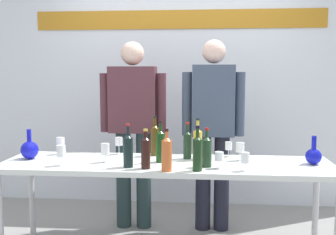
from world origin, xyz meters
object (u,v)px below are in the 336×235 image
at_px(display_table, 166,170).
at_px(wine_bottle_3, 198,143).
at_px(wine_bottle_0, 207,150).
at_px(wine_glass_right_1, 245,158).
at_px(wine_glass_left_1, 61,151).
at_px(presenter_right, 213,123).
at_px(wine_glass_right_0, 240,148).
at_px(wine_bottle_5, 167,153).
at_px(wine_glass_right_3, 219,157).
at_px(wine_bottle_2, 146,151).
at_px(wine_glass_left_3, 119,142).
at_px(wine_bottle_4, 187,144).
at_px(wine_bottle_6, 160,145).
at_px(decanter_blue_left, 30,149).
at_px(wine_bottle_1, 197,152).
at_px(wine_bottle_7, 155,139).
at_px(wine_glass_right_2, 229,146).
at_px(decanter_blue_right, 313,156).
at_px(wine_glass_left_0, 61,143).
at_px(wine_glass_left_2, 105,149).
at_px(presenter_left, 133,122).
at_px(wine_bottle_8, 128,150).

height_order(display_table, wine_bottle_3, wine_bottle_3).
xyz_separation_m(wine_bottle_0, wine_glass_right_1, (0.27, -0.10, -0.03)).
xyz_separation_m(wine_bottle_3, wine_glass_left_1, (-1.01, -0.30, -0.03)).
relative_size(presenter_right, wine_glass_right_0, 12.17).
height_order(wine_bottle_5, wine_glass_right_3, wine_bottle_5).
bearing_deg(wine_bottle_2, wine_glass_left_3, 121.44).
height_order(wine_bottle_4, wine_bottle_6, wine_bottle_6).
relative_size(wine_bottle_5, wine_glass_right_3, 2.43).
height_order(decanter_blue_left, wine_bottle_0, wine_bottle_0).
relative_size(wine_bottle_2, wine_bottle_5, 0.97).
bearing_deg(presenter_right, wine_bottle_2, -120.32).
xyz_separation_m(wine_bottle_1, wine_bottle_7, (-0.36, 0.50, 0.01)).
xyz_separation_m(wine_bottle_4, wine_glass_right_2, (0.34, 0.11, -0.04)).
distance_m(wine_bottle_6, wine_glass_right_2, 0.60).
xyz_separation_m(wine_glass_right_0, wine_glass_right_1, (0.01, -0.34, -0.01)).
relative_size(wine_bottle_5, wine_glass_right_0, 2.08).
height_order(decanter_blue_right, wine_bottle_7, wine_bottle_7).
distance_m(wine_bottle_1, wine_glass_right_1, 0.34).
relative_size(wine_bottle_6, wine_glass_right_3, 2.61).
height_order(display_table, wine_bottle_5, wine_bottle_5).
distance_m(wine_glass_left_0, wine_glass_left_3, 0.49).
bearing_deg(wine_glass_left_0, wine_glass_right_3, -16.51).
bearing_deg(wine_bottle_6, decanter_blue_right, 1.16).
height_order(wine_glass_left_2, wine_glass_right_0, wine_glass_left_2).
height_order(wine_glass_left_0, wine_glass_right_2, wine_glass_left_0).
relative_size(wine_bottle_6, wine_glass_left_3, 2.21).
bearing_deg(decanter_blue_right, wine_bottle_3, 174.57).
bearing_deg(wine_bottle_3, wine_bottle_4, 155.52).
bearing_deg(wine_bottle_1, wine_glass_left_1, 176.20).
xyz_separation_m(decanter_blue_right, wine_bottle_2, (-1.25, -0.25, 0.06)).
xyz_separation_m(decanter_blue_left, wine_glass_right_1, (1.69, -0.25, 0.02)).
relative_size(decanter_blue_left, presenter_right, 0.14).
relative_size(wine_bottle_0, wine_bottle_5, 0.96).
height_order(wine_bottle_1, wine_glass_left_2, wine_bottle_1).
bearing_deg(decanter_blue_right, presenter_left, 157.76).
height_order(wine_bottle_1, wine_bottle_7, wine_bottle_7).
relative_size(decanter_blue_right, wine_glass_left_1, 1.41).
bearing_deg(decanter_blue_right, wine_bottle_4, 172.83).
height_order(wine_bottle_0, wine_glass_right_0, wine_bottle_0).
height_order(wine_bottle_7, wine_glass_right_0, wine_bottle_7).
distance_m(wine_bottle_5, wine_bottle_8, 0.31).
bearing_deg(wine_glass_right_3, wine_bottle_7, 141.49).
height_order(wine_bottle_2, wine_bottle_7, wine_bottle_7).
relative_size(display_table, wine_bottle_1, 7.93).
height_order(decanter_blue_right, wine_glass_right_2, decanter_blue_right).
bearing_deg(wine_glass_right_2, decanter_blue_left, -171.91).
height_order(presenter_right, wine_bottle_6, presenter_right).
distance_m(wine_bottle_2, wine_glass_right_0, 0.78).
distance_m(presenter_left, wine_glass_left_3, 0.39).
height_order(decanter_blue_left, wine_bottle_1, wine_bottle_1).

